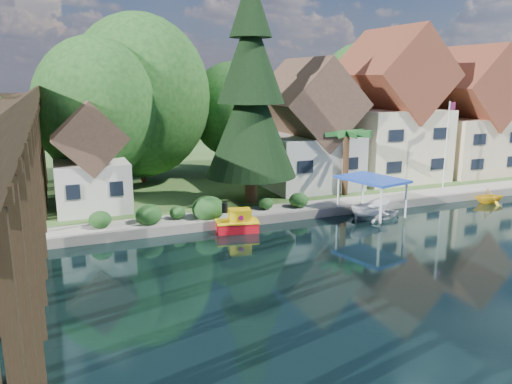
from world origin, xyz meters
The scene contains 17 objects.
ground centered at (0.00, 0.00, 0.00)m, with size 140.00×140.00×0.00m, color black.
bank centered at (0.00, 34.00, 0.25)m, with size 140.00×52.00×0.50m, color #2F4D1E.
seawall centered at (4.00, 8.00, 0.31)m, with size 60.00×0.40×0.62m, color slate.
promenade centered at (6.00, 9.30, 0.53)m, with size 50.00×2.60×0.06m, color gray.
house_left centered at (7.00, 16.00, 5.14)m, with size 7.64×8.64×11.02m.
house_center centered at (16.00, 16.50, 6.42)m, with size 8.65×9.18×13.89m.
house_right centered at (25.00, 16.00, 5.78)m, with size 8.15×8.64×12.45m.
shed centered at (-11.00, 14.50, 3.83)m, with size 5.09×5.40×7.85m.
bg_trees centered at (1.00, 21.25, 7.29)m, with size 49.90×13.30×10.57m.
shrubs centered at (-4.60, 9.26, 1.23)m, with size 15.76×2.47×1.70m.
conifer centered at (0.37, 12.16, 8.58)m, with size 6.82×6.82×16.78m.
palm_tree centered at (8.38, 11.63, 5.37)m, with size 5.11×5.11×5.58m.
flagpole centered at (17.69, 10.58, 5.05)m, with size 1.09×0.51×7.43m.
tugboat centered at (-2.62, 6.97, 0.60)m, with size 2.99×2.01×1.99m.
boat_white_a centered at (7.82, 6.28, 0.38)m, with size 2.61×3.65×0.76m, color silver.
boat_canopy centered at (7.29, 6.40, 1.26)m, with size 4.10×5.16×2.93m.
boat_yellow centered at (18.68, 6.54, 0.68)m, with size 2.24×2.60×1.37m, color yellow.
Camera 1 is at (-13.24, -22.44, 9.82)m, focal length 35.00 mm.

